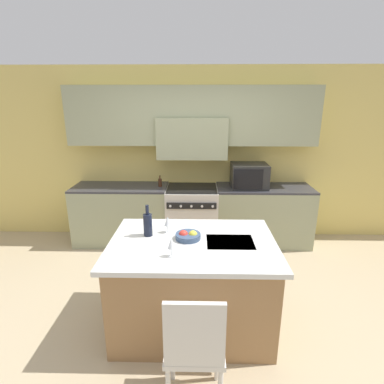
# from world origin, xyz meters

# --- Properties ---
(ground_plane) EXTENTS (10.00, 10.00, 0.00)m
(ground_plane) POSITION_xyz_m (0.00, 0.00, 0.00)
(ground_plane) COLOR tan
(back_cabinetry) EXTENTS (10.00, 0.46, 2.70)m
(back_cabinetry) POSITION_xyz_m (0.00, 1.99, 1.60)
(back_cabinetry) COLOR #DBC166
(back_cabinetry) RESTS_ON ground_plane
(back_counter) EXTENTS (3.68, 0.62, 0.92)m
(back_counter) POSITION_xyz_m (-0.00, 1.74, 0.46)
(back_counter) COLOR gray
(back_counter) RESTS_ON ground_plane
(range_stove) EXTENTS (0.78, 0.70, 0.91)m
(range_stove) POSITION_xyz_m (-0.00, 1.72, 0.46)
(range_stove) COLOR beige
(range_stove) RESTS_ON ground_plane
(microwave) EXTENTS (0.54, 0.45, 0.36)m
(microwave) POSITION_xyz_m (0.87, 1.74, 1.10)
(microwave) COLOR black
(microwave) RESTS_ON back_counter
(kitchen_island) EXTENTS (1.57, 1.10, 0.92)m
(kitchen_island) POSITION_xyz_m (0.05, -0.12, 0.46)
(kitchen_island) COLOR olive
(kitchen_island) RESTS_ON ground_plane
(island_chair) EXTENTS (0.42, 0.40, 1.00)m
(island_chair) POSITION_xyz_m (0.08, -1.02, 0.57)
(island_chair) COLOR beige
(island_chair) RESTS_ON ground_plane
(wine_bottle) EXTENTS (0.09, 0.09, 0.31)m
(wine_bottle) POSITION_xyz_m (-0.39, 0.01, 1.04)
(wine_bottle) COLOR black
(wine_bottle) RESTS_ON kitchen_island
(wine_glass_near) EXTENTS (0.07, 0.07, 0.17)m
(wine_glass_near) POSITION_xyz_m (-0.13, -0.40, 1.04)
(wine_glass_near) COLOR white
(wine_glass_near) RESTS_ON kitchen_island
(wine_glass_far) EXTENTS (0.07, 0.07, 0.17)m
(wine_glass_far) POSITION_xyz_m (-0.21, 0.08, 1.04)
(wine_glass_far) COLOR white
(wine_glass_far) RESTS_ON kitchen_island
(fruit_bowl) EXTENTS (0.24, 0.24, 0.09)m
(fruit_bowl) POSITION_xyz_m (-0.00, -0.06, 0.95)
(fruit_bowl) COLOR #384C6B
(fruit_bowl) RESTS_ON kitchen_island
(oil_bottle_on_counter) EXTENTS (0.05, 0.05, 0.17)m
(oil_bottle_on_counter) POSITION_xyz_m (-0.49, 1.74, 0.99)
(oil_bottle_on_counter) COLOR #422314
(oil_bottle_on_counter) RESTS_ON back_counter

